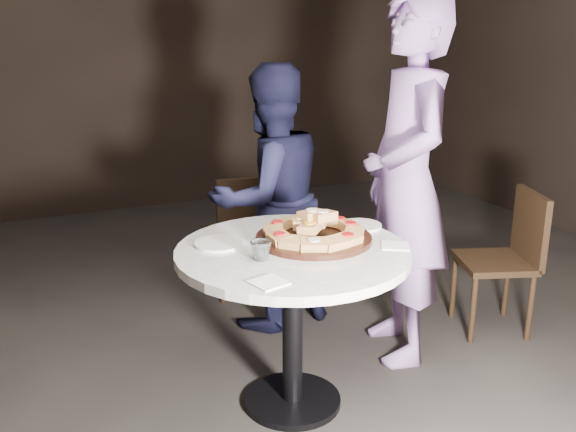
{
  "coord_description": "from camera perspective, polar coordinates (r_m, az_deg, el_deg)",
  "views": [
    {
      "loc": [
        -1.16,
        -2.35,
        1.67
      ],
      "look_at": [
        -0.11,
        0.02,
        0.88
      ],
      "focal_mm": 40.0,
      "sensor_mm": 36.0,
      "label": 1
    }
  ],
  "objects": [
    {
      "name": "table",
      "position": [
        2.76,
        0.42,
        -5.63
      ],
      "size": [
        1.14,
        1.14,
        0.75
      ],
      "rotation": [
        0.0,
        0.0,
        -0.15
      ],
      "color": "black",
      "rests_on": "ground"
    },
    {
      "name": "serving_board",
      "position": [
        2.81,
        2.29,
        -1.99
      ],
      "size": [
        0.59,
        0.59,
        0.02
      ],
      "primitive_type": "cylinder",
      "rotation": [
        0.0,
        0.0,
        0.18
      ],
      "color": "black",
      "rests_on": "table"
    },
    {
      "name": "floor",
      "position": [
        3.11,
        2.07,
        -15.57
      ],
      "size": [
        7.0,
        7.0,
        0.0
      ],
      "primitive_type": "plane",
      "color": "black",
      "rests_on": "ground"
    },
    {
      "name": "chair_far",
      "position": [
        3.97,
        -3.99,
        -0.96
      ],
      "size": [
        0.41,
        0.42,
        0.79
      ],
      "rotation": [
        0.0,
        0.0,
        3.03
      ],
      "color": "black",
      "rests_on": "ground"
    },
    {
      "name": "napkin_far",
      "position": [
        2.78,
        9.52,
        -2.6
      ],
      "size": [
        0.16,
        0.16,
        0.01
      ],
      "primitive_type": "cube",
      "rotation": [
        0.0,
        0.0,
        -0.54
      ],
      "color": "white",
      "rests_on": "table"
    },
    {
      "name": "water_glass",
      "position": [
        2.58,
        -2.43,
        -3.08
      ],
      "size": [
        0.1,
        0.1,
        0.08
      ],
      "primitive_type": "imported",
      "rotation": [
        0.0,
        0.0,
        0.24
      ],
      "color": "silver",
      "rests_on": "table"
    },
    {
      "name": "diner_navy",
      "position": [
        3.53,
        -1.68,
        1.53
      ],
      "size": [
        0.8,
        0.67,
        1.47
      ],
      "primitive_type": "imported",
      "rotation": [
        0.0,
        0.0,
        3.32
      ],
      "color": "black",
      "rests_on": "ground"
    },
    {
      "name": "napkin_near",
      "position": [
        2.37,
        -1.74,
        -5.93
      ],
      "size": [
        0.15,
        0.15,
        0.01
      ],
      "primitive_type": "cube",
      "rotation": [
        0.0,
        0.0,
        0.27
      ],
      "color": "white",
      "rests_on": "table"
    },
    {
      "name": "chair_right",
      "position": [
        3.73,
        19.09,
        -3.01
      ],
      "size": [
        0.49,
        0.48,
        0.79
      ],
      "rotation": [
        0.0,
        0.0,
        -1.9
      ],
      "color": "black",
      "rests_on": "ground"
    },
    {
      "name": "plate_right",
      "position": [
        3.02,
        6.46,
        -0.83
      ],
      "size": [
        0.23,
        0.23,
        0.01
      ],
      "primitive_type": "cylinder",
      "rotation": [
        0.0,
        0.0,
        -0.16
      ],
      "color": "white",
      "rests_on": "table"
    },
    {
      "name": "plate_left",
      "position": [
        2.77,
        -6.15,
        -2.45
      ],
      "size": [
        0.23,
        0.23,
        0.01
      ],
      "primitive_type": "cylinder",
      "rotation": [
        0.0,
        0.0,
        0.07
      ],
      "color": "white",
      "rests_on": "table"
    },
    {
      "name": "focaccia_pile",
      "position": [
        2.8,
        2.28,
        -1.1
      ],
      "size": [
        0.44,
        0.45,
        0.12
      ],
      "rotation": [
        0.0,
        0.0,
        0.39
      ],
      "color": "#B27E45",
      "rests_on": "serving_board"
    },
    {
      "name": "diner_teal",
      "position": [
        3.2,
        10.44,
        2.95
      ],
      "size": [
        0.59,
        0.75,
        1.82
      ],
      "primitive_type": "imported",
      "rotation": [
        0.0,
        0.0,
        -1.82
      ],
      "color": "#7F66A1",
      "rests_on": "ground"
    }
  ]
}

